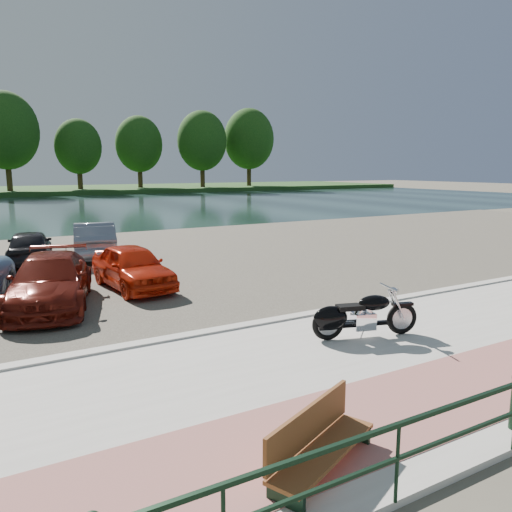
% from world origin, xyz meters
% --- Properties ---
extents(ground, '(200.00, 200.00, 0.00)m').
position_xyz_m(ground, '(0.00, 0.00, 0.00)').
color(ground, '#595447').
rests_on(ground, ground).
extents(promenade, '(60.00, 6.00, 0.10)m').
position_xyz_m(promenade, '(0.00, -1.00, 0.05)').
color(promenade, '#B6B3AB').
rests_on(promenade, ground).
extents(pink_path, '(60.00, 2.00, 0.01)m').
position_xyz_m(pink_path, '(0.00, -2.50, 0.10)').
color(pink_path, '#A8645F').
rests_on(pink_path, promenade).
extents(kerb, '(60.00, 0.30, 0.14)m').
position_xyz_m(kerb, '(0.00, 2.00, 0.07)').
color(kerb, '#B6B3AB').
rests_on(kerb, ground).
extents(parking_lot, '(60.00, 18.00, 0.04)m').
position_xyz_m(parking_lot, '(0.00, 11.00, 0.02)').
color(parking_lot, '#423E35').
rests_on(parking_lot, ground).
extents(river, '(120.00, 40.00, 0.00)m').
position_xyz_m(river, '(0.00, 40.00, 0.00)').
color(river, '#1A302D').
rests_on(river, ground).
extents(far_bank, '(120.00, 24.00, 0.60)m').
position_xyz_m(far_bank, '(0.00, 72.00, 0.30)').
color(far_bank, '#1E4217').
rests_on(far_bank, ground).
extents(bollards, '(10.68, 0.18, 0.81)m').
position_xyz_m(bollards, '(-1.67, -3.70, 0.54)').
color(bollards, black).
rests_on(bollards, promenade).
extents(far_trees, '(70.25, 10.68, 12.52)m').
position_xyz_m(far_trees, '(4.36, 65.79, 7.49)').
color(far_trees, '#372814').
rests_on(far_trees, far_bank).
extents(motorcycle, '(2.27, 0.99, 1.05)m').
position_xyz_m(motorcycle, '(-0.94, 0.18, 0.56)').
color(motorcycle, black).
rests_on(motorcycle, promenade).
extents(park_bench, '(1.83, 1.14, 0.72)m').
position_xyz_m(park_bench, '(-4.33, -3.07, 0.43)').
color(park_bench, brown).
rests_on(park_bench, promenade).
extents(car_3, '(2.95, 4.88, 1.32)m').
position_xyz_m(car_3, '(-6.01, 6.02, 0.70)').
color(car_3, '#5E160D').
rests_on(car_3, parking_lot).
extents(car_4, '(1.87, 3.91, 1.29)m').
position_xyz_m(car_4, '(-3.61, 6.97, 0.68)').
color(car_4, red).
rests_on(car_4, parking_lot).
extents(car_8, '(2.05, 3.95, 1.29)m').
position_xyz_m(car_8, '(-5.84, 12.61, 0.68)').
color(car_8, black).
rests_on(car_8, parking_lot).
extents(car_9, '(2.26, 4.49, 1.41)m').
position_xyz_m(car_9, '(-3.46, 12.76, 0.75)').
color(car_9, gray).
rests_on(car_9, parking_lot).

